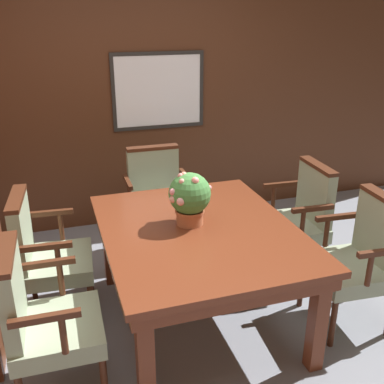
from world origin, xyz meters
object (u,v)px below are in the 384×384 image
Objects in this scene: chair_left_near at (42,317)px; chair_left_far at (44,252)px; dining_table at (199,240)px; potted_plant at (189,197)px; chair_right_near at (360,256)px; chair_right_far at (299,215)px; chair_head_far at (157,196)px.

chair_left_far is (0.02, 0.74, 0.00)m from chair_left_near.
potted_plant is (-0.04, 0.08, 0.29)m from dining_table.
potted_plant is at bearing 115.00° from dining_table.
chair_left_near is at bearing -84.98° from chair_right_near.
dining_table is 1.64× the size of chair_right_near.
chair_right_far and chair_left_near have the same top height.
chair_head_far is at bearing 88.63° from potted_plant.
chair_head_far is (-0.01, 1.14, -0.12)m from dining_table.
chair_left_far is 1.09m from potted_plant.
potted_plant is (0.99, 0.45, 0.41)m from chair_left_near.
chair_head_far is 1.27m from chair_right_far.
chair_left_far is (-0.99, -0.76, 0.00)m from chair_head_far.
potted_plant is (-0.03, -1.06, 0.41)m from chair_head_far.
potted_plant is at bearing -90.42° from chair_head_far.
chair_left_near is at bearing -66.92° from chair_right_far.
chair_left_near is 1.16m from potted_plant.
chair_right_far and chair_left_far have the same top height.
chair_right_far is at bearing 20.47° from dining_table.
potted_plant is at bearing -102.42° from chair_left_far.
chair_right_far reaches higher than dining_table.
chair_right_far is at bearing -171.28° from chair_right_near.
chair_head_far and chair_left_far have the same top height.
chair_right_near is at bearing -104.73° from chair_left_far.
chair_left_near is (-1.03, -0.36, -0.12)m from dining_table.
chair_right_near is (1.06, -1.48, 0.00)m from chair_head_far.
chair_right_near is 1.00× the size of chair_left_near.
potted_plant reaches higher than chair_left_near.
dining_table is 1.10m from chair_left_near.
dining_table is 1.64× the size of chair_left_near.
chair_head_far is 1.13m from potted_plant.
dining_table is at bearing -106.13° from chair_left_far.
chair_right_far is 2.00m from chair_left_far.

